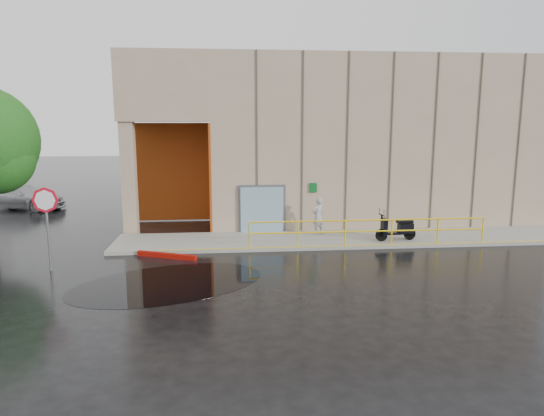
{
  "coord_description": "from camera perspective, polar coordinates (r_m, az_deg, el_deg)",
  "views": [
    {
      "loc": [
        -1.35,
        -15.2,
        4.96
      ],
      "look_at": [
        0.37,
        3.0,
        1.73
      ],
      "focal_mm": 32.0,
      "sensor_mm": 36.0,
      "label": 1
    }
  ],
  "objects": [
    {
      "name": "ground",
      "position": [
        16.04,
        -0.32,
        -7.99
      ],
      "size": [
        120.0,
        120.0,
        0.0
      ],
      "primitive_type": "plane",
      "color": "black",
      "rests_on": "ground"
    },
    {
      "name": "building",
      "position": [
        26.98,
        8.52,
        8.3
      ],
      "size": [
        20.0,
        10.17,
        8.0
      ],
      "color": "gray",
      "rests_on": "ground"
    },
    {
      "name": "sidewalk",
      "position": [
        20.99,
        9.54,
        -3.58
      ],
      "size": [
        20.0,
        3.0,
        0.15
      ],
      "primitive_type": "cube",
      "color": "gray",
      "rests_on": "ground"
    },
    {
      "name": "scooter",
      "position": [
        20.58,
        14.46,
        -1.6
      ],
      "size": [
        1.78,
        0.74,
        1.35
      ],
      "rotation": [
        0.0,
        0.0,
        0.1
      ],
      "color": "black",
      "rests_on": "sidewalk"
    },
    {
      "name": "red_curb",
      "position": [
        18.5,
        -12.3,
        -5.48
      ],
      "size": [
        2.28,
        1.11,
        0.18
      ],
      "primitive_type": "cube",
      "rotation": [
        0.0,
        0.0,
        -0.4
      ],
      "color": "#950D05",
      "rests_on": "ground"
    },
    {
      "name": "puddle",
      "position": [
        15.69,
        -12.08,
        -8.63
      ],
      "size": [
        7.11,
        5.82,
        0.01
      ],
      "primitive_type": "cube",
      "rotation": [
        0.0,
        0.0,
        0.39
      ],
      "color": "black",
      "rests_on": "ground"
    },
    {
      "name": "stop_sign",
      "position": [
        17.71,
        -25.05,
        -0.34
      ],
      "size": [
        0.86,
        0.11,
        2.87
      ],
      "rotation": [
        0.0,
        0.0,
        -0.43
      ],
      "color": "slate",
      "rests_on": "ground"
    },
    {
      "name": "car_c",
      "position": [
        31.69,
        -27.26,
        1.2
      ],
      "size": [
        5.32,
        3.46,
        1.43
      ],
      "primitive_type": "imported",
      "rotation": [
        0.0,
        0.0,
        1.25
      ],
      "color": "#B6B7BD",
      "rests_on": "ground"
    },
    {
      "name": "guardrail",
      "position": [
        19.66,
        11.3,
        -2.76
      ],
      "size": [
        9.56,
        0.06,
        1.03
      ],
      "color": "yellow",
      "rests_on": "sidewalk"
    },
    {
      "name": "person",
      "position": [
        21.08,
        5.44,
        -0.95
      ],
      "size": [
        0.71,
        0.66,
        1.63
      ],
      "primitive_type": "imported",
      "rotation": [
        0.0,
        0.0,
        3.74
      ],
      "color": "#9C9CA0",
      "rests_on": "sidewalk"
    }
  ]
}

